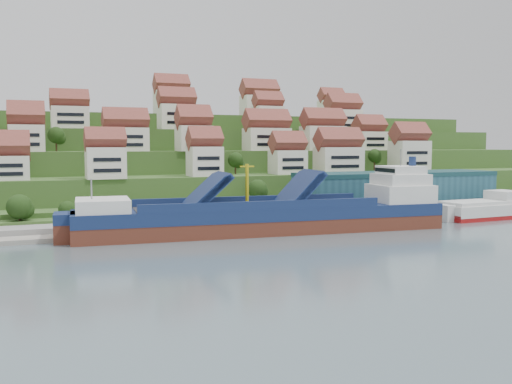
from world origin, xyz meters
name	(u,v)px	position (x,y,z in m)	size (l,w,h in m)	color
ground	(250,233)	(0.00, 0.00, 0.00)	(300.00, 300.00, 0.00)	slate
quay	(300,216)	(20.00, 15.00, 1.10)	(180.00, 14.00, 2.20)	gray
hillside	(155,168)	(0.00, 103.55, 10.66)	(260.00, 128.00, 31.00)	#2D4C1E
hillside_village	(198,133)	(4.91, 58.73, 23.68)	(157.50, 63.19, 28.58)	silver
hillside_trees	(155,163)	(-13.11, 40.38, 14.68)	(135.87, 62.85, 29.47)	#224115
warehouse	(396,189)	(52.00, 17.00, 7.20)	(60.00, 15.00, 10.00)	#255566
flagpole	(302,196)	(18.11, 10.00, 6.88)	(1.28, 0.16, 8.00)	gray
cargo_ship	(275,217)	(5.63, -1.49, 3.52)	(85.32, 20.22, 18.83)	#5E2A1C
second_ship	(487,209)	(69.19, -0.41, 2.41)	(27.96, 11.55, 7.97)	maroon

